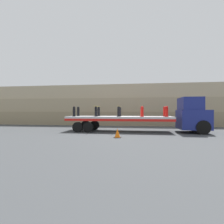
{
  "coord_description": "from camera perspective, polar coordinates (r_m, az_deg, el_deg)",
  "views": [
    {
      "loc": [
        1.57,
        -15.57,
        1.84
      ],
      "look_at": [
        -0.66,
        0.0,
        1.73
      ],
      "focal_mm": 28.0,
      "sensor_mm": 36.0,
      "label": 1
    }
  ],
  "objects": [
    {
      "name": "ground_plane",
      "position": [
        15.76,
        2.4,
        -6.32
      ],
      "size": [
        120.0,
        120.0,
        0.0
      ],
      "primitive_type": "plane",
      "color": "#3F4244"
    },
    {
      "name": "rock_cliff",
      "position": [
        22.92,
        4.22,
        2.23
      ],
      "size": [
        60.0,
        3.3,
        5.16
      ],
      "color": "gray",
      "rests_on": "ground_plane"
    },
    {
      "name": "truck_cab",
      "position": [
        16.28,
        25.0,
        -1.02
      ],
      "size": [
        2.32,
        2.64,
        2.96
      ],
      "color": "navy",
      "rests_on": "ground_plane"
    },
    {
      "name": "flatbed_trailer",
      "position": [
        15.73,
        0.47,
        -2.29
      ],
      "size": [
        9.24,
        2.66,
        1.35
      ],
      "color": "#B2B2B7",
      "rests_on": "ground_plane"
    },
    {
      "name": "fire_hydrant_black_near_0",
      "position": [
        16.01,
        -12.27,
        0.18
      ],
      "size": [
        0.3,
        0.52,
        0.9
      ],
      "color": "black",
      "rests_on": "flatbed_trailer"
    },
    {
      "name": "fire_hydrant_black_far_0",
      "position": [
        17.08,
        -10.95,
        0.19
      ],
      "size": [
        0.3,
        0.52,
        0.9
      ],
      "color": "black",
      "rests_on": "flatbed_trailer"
    },
    {
      "name": "fire_hydrant_black_near_1",
      "position": [
        15.43,
        -5.26,
        0.18
      ],
      "size": [
        0.3,
        0.52,
        0.9
      ],
      "color": "black",
      "rests_on": "flatbed_trailer"
    },
    {
      "name": "fire_hydrant_black_far_1",
      "position": [
        16.53,
        -4.35,
        0.19
      ],
      "size": [
        0.3,
        0.52,
        0.9
      ],
      "color": "black",
      "rests_on": "flatbed_trailer"
    },
    {
      "name": "fire_hydrant_black_near_2",
      "position": [
        15.09,
        2.18,
        0.18
      ],
      "size": [
        0.3,
        0.52,
        0.9
      ],
      "color": "black",
      "rests_on": "flatbed_trailer"
    },
    {
      "name": "fire_hydrant_black_far_2",
      "position": [
        16.21,
        2.6,
        0.19
      ],
      "size": [
        0.3,
        0.52,
        0.9
      ],
      "color": "black",
      "rests_on": "flatbed_trailer"
    },
    {
      "name": "fire_hydrant_red_near_3",
      "position": [
        15.01,
        9.83,
        0.17
      ],
      "size": [
        0.3,
        0.52,
        0.9
      ],
      "color": "red",
      "rests_on": "flatbed_trailer"
    },
    {
      "name": "fire_hydrant_red_far_3",
      "position": [
        16.14,
        9.72,
        0.18
      ],
      "size": [
        0.3,
        0.52,
        0.9
      ],
      "color": "red",
      "rests_on": "flatbed_trailer"
    },
    {
      "name": "fire_hydrant_red_near_4",
      "position": [
        15.21,
        17.42,
        0.16
      ],
      "size": [
        0.3,
        0.52,
        0.9
      ],
      "color": "red",
      "rests_on": "flatbed_trailer"
    },
    {
      "name": "fire_hydrant_red_far_4",
      "position": [
        16.32,
        16.78,
        0.18
      ],
      "size": [
        0.3,
        0.52,
        0.9
      ],
      "color": "red",
      "rests_on": "flatbed_trailer"
    },
    {
      "name": "cargo_strap_rear",
      "position": [
        15.98,
        -4.79,
        1.86
      ],
      "size": [
        0.05,
        2.77,
        0.01
      ],
      "color": "yellow",
      "rests_on": "fire_hydrant_black_near_1"
    },
    {
      "name": "cargo_strap_middle",
      "position": [
        15.66,
        2.4,
        1.89
      ],
      "size": [
        0.05,
        2.77,
        0.01
      ],
      "color": "yellow",
      "rests_on": "fire_hydrant_black_near_2"
    },
    {
      "name": "traffic_cone",
      "position": [
        12.06,
        1.77,
        -6.94
      ],
      "size": [
        0.5,
        0.5,
        0.62
      ],
      "color": "black",
      "rests_on": "ground_plane"
    }
  ]
}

